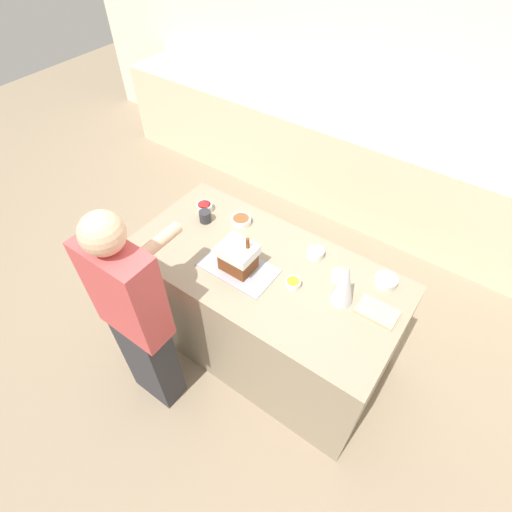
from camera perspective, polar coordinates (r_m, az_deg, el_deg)
The scene contains 16 objects.
ground_plane at distance 3.22m, azimuth 0.91°, elevation -12.33°, with size 12.00×12.00×0.00m, color gray.
wall_back at distance 4.00m, azimuth 21.45°, elevation 22.53°, with size 8.00×0.05×2.60m.
back_cabinet_block at distance 4.12m, azimuth 16.70°, elevation 10.70°, with size 6.00×0.60×0.91m.
kitchen_island at distance 2.84m, azimuth 1.01°, elevation -7.64°, with size 1.77×0.87×0.91m.
baking_tray at distance 2.47m, azimuth -2.50°, elevation -1.66°, with size 0.47×0.28×0.01m.
gingerbread_house at distance 2.40m, azimuth -2.57°, elevation -0.08°, with size 0.21×0.18×0.25m.
decorative_tree at distance 2.26m, azimuth 12.55°, elevation -3.86°, with size 0.13×0.13×0.29m.
candy_bowl_near_tray_left at distance 2.55m, azimuth 8.49°, elevation 0.48°, with size 0.11×0.11×0.05m.
candy_bowl_far_right at distance 2.50m, azimuth 18.07°, elevation -3.35°, with size 0.14×0.14×0.04m.
candy_bowl_near_tray_right at distance 2.87m, azimuth -7.37°, elevation 6.97°, with size 0.11×0.11×0.05m.
candy_bowl_far_left at distance 2.38m, azimuth 5.29°, elevation -3.84°, with size 0.09×0.09×0.04m.
candy_bowl_beside_tree at distance 2.45m, azimuth 11.84°, elevation -2.85°, with size 0.10×0.10×0.04m.
candy_bowl_behind_tray at distance 2.75m, azimuth -2.15°, elevation 5.13°, with size 0.14×0.14×0.04m.
cookbook at distance 2.36m, azimuth 16.94°, elevation -7.63°, with size 0.22×0.15×0.02m.
mug at distance 2.78m, azimuth -7.27°, elevation 5.63°, with size 0.08×0.08×0.08m.
person at distance 2.42m, azimuth -16.70°, elevation -8.66°, with size 0.43×0.54×1.64m.
Camera 1 is at (0.91, -1.37, 2.77)m, focal length 28.00 mm.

